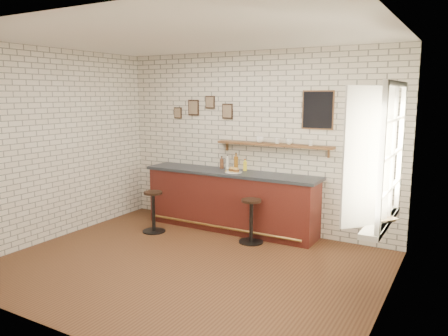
# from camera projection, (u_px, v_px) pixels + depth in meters

# --- Properties ---
(ground) EXTENTS (5.00, 5.00, 0.00)m
(ground) POSITION_uv_depth(u_px,v_px,m) (188.00, 265.00, 5.91)
(ground) COLOR brown
(ground) RESTS_ON ground
(bar_counter) EXTENTS (3.10, 0.65, 1.01)m
(bar_counter) POSITION_uv_depth(u_px,v_px,m) (230.00, 200.00, 7.42)
(bar_counter) COLOR #581D17
(bar_counter) RESTS_ON ground
(sandwich_plate) EXTENTS (0.28, 0.28, 0.01)m
(sandwich_plate) POSITION_uv_depth(u_px,v_px,m) (233.00, 172.00, 7.23)
(sandwich_plate) COLOR white
(sandwich_plate) RESTS_ON bar_counter
(ciabatta_sandwich) EXTENTS (0.23, 0.16, 0.07)m
(ciabatta_sandwich) POSITION_uv_depth(u_px,v_px,m) (234.00, 170.00, 7.21)
(ciabatta_sandwich) COLOR tan
(ciabatta_sandwich) RESTS_ON sandwich_plate
(potato_chips) EXTENTS (0.26, 0.19, 0.00)m
(potato_chips) POSITION_uv_depth(u_px,v_px,m) (232.00, 171.00, 7.24)
(potato_chips) COLOR gold
(potato_chips) RESTS_ON sandwich_plate
(bitters_bottle_brown) EXTENTS (0.07, 0.07, 0.22)m
(bitters_bottle_brown) POSITION_uv_depth(u_px,v_px,m) (222.00, 163.00, 7.60)
(bitters_bottle_brown) COLOR brown
(bitters_bottle_brown) RESTS_ON bar_counter
(bitters_bottle_white) EXTENTS (0.06, 0.06, 0.24)m
(bitters_bottle_white) POSITION_uv_depth(u_px,v_px,m) (227.00, 163.00, 7.54)
(bitters_bottle_white) COLOR white
(bitters_bottle_white) RESTS_ON bar_counter
(bitters_bottle_amber) EXTENTS (0.07, 0.07, 0.30)m
(bitters_bottle_amber) POSITION_uv_depth(u_px,v_px,m) (236.00, 163.00, 7.46)
(bitters_bottle_amber) COLOR #905817
(bitters_bottle_amber) RESTS_ON bar_counter
(condiment_bottle_yellow) EXTENTS (0.06, 0.06, 0.20)m
(condiment_bottle_yellow) POSITION_uv_depth(u_px,v_px,m) (245.00, 166.00, 7.38)
(condiment_bottle_yellow) COLOR yellow
(condiment_bottle_yellow) RESTS_ON bar_counter
(bar_stool_left) EXTENTS (0.38, 0.38, 0.69)m
(bar_stool_left) POSITION_uv_depth(u_px,v_px,m) (153.00, 210.00, 7.30)
(bar_stool_left) COLOR black
(bar_stool_left) RESTS_ON ground
(bar_stool_right) EXTENTS (0.38, 0.38, 0.69)m
(bar_stool_right) POSITION_uv_depth(u_px,v_px,m) (251.00, 219.00, 6.77)
(bar_stool_right) COLOR black
(bar_stool_right) RESTS_ON ground
(wall_shelf) EXTENTS (2.00, 0.18, 0.18)m
(wall_shelf) POSITION_uv_depth(u_px,v_px,m) (273.00, 145.00, 7.09)
(wall_shelf) COLOR brown
(wall_shelf) RESTS_ON ground
(shelf_cup_a) EXTENTS (0.18, 0.18, 0.10)m
(shelf_cup_a) POSITION_uv_depth(u_px,v_px,m) (260.00, 140.00, 7.20)
(shelf_cup_a) COLOR white
(shelf_cup_a) RESTS_ON wall_shelf
(shelf_cup_b) EXTENTS (0.13, 0.13, 0.09)m
(shelf_cup_b) POSITION_uv_depth(u_px,v_px,m) (277.00, 141.00, 7.05)
(shelf_cup_b) COLOR white
(shelf_cup_b) RESTS_ON wall_shelf
(shelf_cup_c) EXTENTS (0.12, 0.12, 0.09)m
(shelf_cup_c) POSITION_uv_depth(u_px,v_px,m) (289.00, 142.00, 6.95)
(shelf_cup_c) COLOR white
(shelf_cup_c) RESTS_ON wall_shelf
(shelf_cup_d) EXTENTS (0.11, 0.11, 0.08)m
(shelf_cup_d) POSITION_uv_depth(u_px,v_px,m) (311.00, 143.00, 6.77)
(shelf_cup_d) COLOR white
(shelf_cup_d) RESTS_ON wall_shelf
(back_wall_decor) EXTENTS (2.96, 0.02, 0.56)m
(back_wall_decor) POSITION_uv_depth(u_px,v_px,m) (266.00, 109.00, 7.15)
(back_wall_decor) COLOR black
(back_wall_decor) RESTS_ON ground
(window_sill) EXTENTS (0.20, 1.35, 0.06)m
(window_sill) POSITION_uv_depth(u_px,v_px,m) (381.00, 221.00, 4.84)
(window_sill) COLOR white
(window_sill) RESTS_ON ground
(casement_window) EXTENTS (0.40, 1.30, 1.56)m
(casement_window) POSITION_uv_depth(u_px,v_px,m) (381.00, 154.00, 4.74)
(casement_window) COLOR white
(casement_window) RESTS_ON ground
(book_lower) EXTENTS (0.22, 0.26, 0.02)m
(book_lower) POSITION_uv_depth(u_px,v_px,m) (379.00, 218.00, 4.81)
(book_lower) COLOR tan
(book_lower) RESTS_ON window_sill
(book_upper) EXTENTS (0.30, 0.31, 0.02)m
(book_upper) POSITION_uv_depth(u_px,v_px,m) (379.00, 217.00, 4.81)
(book_upper) COLOR tan
(book_upper) RESTS_ON book_lower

